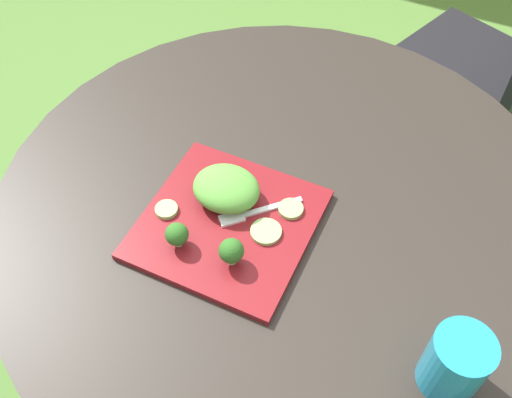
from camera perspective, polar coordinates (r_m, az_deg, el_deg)
The scene contains 12 objects.
ground_plane at distance 1.70m, azimuth 1.76°, elevation -15.35°, with size 12.00×12.00×0.00m, color #4C7533.
patio_table at distance 1.24m, azimuth 2.33°, elevation -6.10°, with size 1.07×1.07×0.72m.
patio_chair at distance 1.81m, azimuth 23.34°, elevation 12.31°, with size 0.57×0.57×0.90m.
salad_plate at distance 1.03m, azimuth -2.80°, elevation -2.45°, with size 0.29×0.29×0.01m, color maroon.
drinking_glass at distance 0.90m, azimuth 18.84°, elevation -15.11°, with size 0.09×0.09×0.11m.
fork at distance 1.03m, azimuth -0.30°, elevation -1.34°, with size 0.12×0.12×0.00m.
lettuce_mound at distance 1.03m, azimuth -2.93°, elevation 1.03°, with size 0.12×0.11×0.06m, color #519338.
broccoli_floret_0 at distance 0.95m, azimuth -2.43°, elevation -5.13°, with size 0.04×0.04×0.05m.
broccoli_floret_1 at distance 0.98m, azimuth -7.76°, elevation -3.47°, with size 0.04×0.04×0.05m.
cucumber_slice_0 at distance 1.04m, azimuth -8.77°, elevation -1.02°, with size 0.04×0.04×0.01m, color #8EB766.
cucumber_slice_1 at distance 1.03m, azimuth 3.43°, elevation -0.97°, with size 0.04×0.04×0.01m, color #8EB766.
cucumber_slice_2 at distance 1.00m, azimuth 0.98°, elevation -3.21°, with size 0.05×0.05×0.01m, color #8EB766.
Camera 1 is at (0.23, -0.62, 1.56)m, focal length 40.84 mm.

